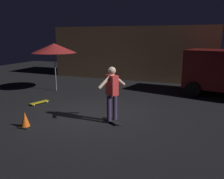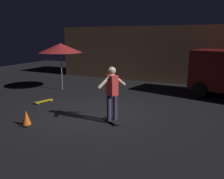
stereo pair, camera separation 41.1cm
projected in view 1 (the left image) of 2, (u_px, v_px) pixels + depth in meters
The scene contains 7 objects.
ground_plane at pixel (94, 115), 7.92m from camera, with size 28.00×28.00×0.00m, color black.
low_building at pixel (135, 52), 15.34m from camera, with size 10.06×3.13×3.21m.
patio_umbrella at pixel (54, 48), 11.12m from camera, with size 2.10×2.10×2.30m.
skateboard_ridden at pixel (112, 121), 7.27m from camera, with size 0.76×0.59×0.07m.
skateboard_spare at pixel (39, 102), 9.29m from camera, with size 0.42×0.80×0.07m.
skater at pixel (112, 90), 7.06m from camera, with size 0.61×0.87×1.67m.
traffic_cone at pixel (25, 120), 6.86m from camera, with size 0.34×0.34×0.46m.
Camera 1 is at (3.32, -6.79, 2.62)m, focal length 37.46 mm.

